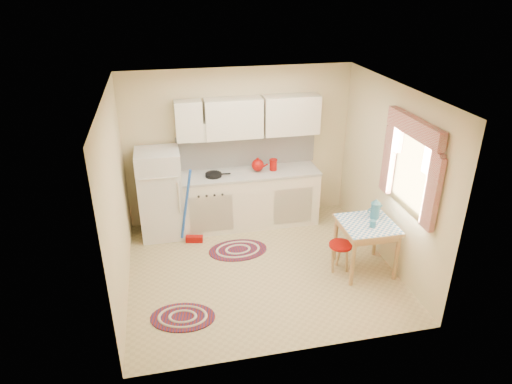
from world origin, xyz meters
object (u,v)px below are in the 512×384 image
table (365,247)px  stool (340,257)px  base_cabinets (248,199)px  fridge (161,194)px

table → stool: (-0.34, 0.05, -0.15)m
stool → base_cabinets: bearing=122.2°
fridge → stool: 2.84m
base_cabinets → table: size_ratio=3.12×
base_cabinets → fridge: bearing=-177.9°
table → stool: 0.38m
table → fridge: bearing=149.9°
base_cabinets → table: 2.08m
base_cabinets → table: (1.32, -1.61, -0.08)m
fridge → base_cabinets: fridge is taller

